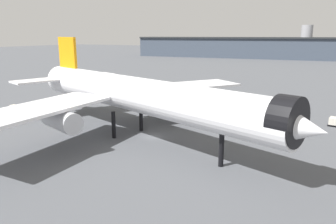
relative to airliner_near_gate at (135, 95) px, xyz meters
name	(u,v)px	position (x,y,z in m)	size (l,w,h in m)	color
ground	(153,136)	(2.58, 1.74, -8.08)	(900.00, 900.00, 0.00)	#4C4F54
airliner_near_gate	(135,95)	(0.00, 0.00, 0.00)	(66.22, 59.07, 18.34)	white
terminal_building	(245,47)	(-39.79, 222.06, 0.58)	(183.89, 41.68, 26.10)	#3D4756
service_truck_front	(140,93)	(-20.98, 33.27, -6.49)	(5.93, 3.82, 3.00)	black
baggage_tug_wing	(11,109)	(-37.90, 1.44, -7.11)	(2.10, 3.31, 1.85)	black
baggage_cart_trailing	(333,121)	(32.52, 26.25, -7.10)	(2.17, 2.57, 1.82)	black
traffic_cone_near_nose	(296,114)	(24.38, 32.52, -7.69)	(0.62, 0.62, 0.77)	#F2600C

